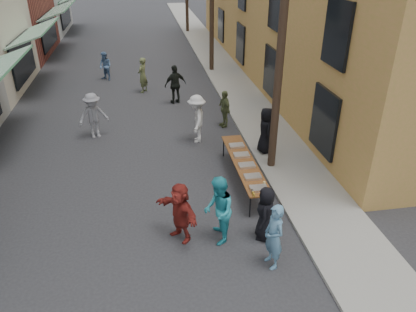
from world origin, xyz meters
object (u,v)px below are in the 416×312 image
object	(u,v)px
catering_tray_sausage	(259,188)
guest_front_c	(218,211)
serving_table	(244,163)
guest_front_a	(266,214)
utility_pole_near	(282,35)
server	(266,130)

from	to	relation	value
catering_tray_sausage	guest_front_c	size ratio (longest dim) A/B	0.27
catering_tray_sausage	guest_front_c	bearing A→B (deg)	-142.15
serving_table	catering_tray_sausage	world-z (taller)	catering_tray_sausage
catering_tray_sausage	guest_front_c	distance (m)	1.73
guest_front_a	utility_pole_near	bearing A→B (deg)	-177.26
utility_pole_near	server	xyz separation A→B (m)	(0.05, 1.03, -3.55)
guest_front_c	server	xyz separation A→B (m)	(2.60, 4.54, 0.01)
guest_front_c	server	distance (m)	5.23
catering_tray_sausage	guest_front_c	xyz separation A→B (m)	(-1.36, -1.06, 0.15)
serving_table	guest_front_c	distance (m)	3.04
utility_pole_near	guest_front_a	distance (m)	5.36
catering_tray_sausage	server	xyz separation A→B (m)	(1.23, 3.48, 0.16)
guest_front_a	server	size ratio (longest dim) A/B	0.90
catering_tray_sausage	server	bearing A→B (deg)	70.50
utility_pole_near	server	bearing A→B (deg)	87.21
guest_front_a	guest_front_c	xyz separation A→B (m)	(-1.22, 0.09, 0.17)
utility_pole_near	guest_front_a	size ratio (longest dim) A/B	5.90
utility_pole_near	catering_tray_sausage	xyz separation A→B (m)	(-1.18, -2.45, -3.71)
catering_tray_sausage	serving_table	bearing A→B (deg)	90.00
serving_table	utility_pole_near	bearing A→B (deg)	34.19
utility_pole_near	guest_front_c	size ratio (longest dim) A/B	4.81
guest_front_a	server	distance (m)	4.83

